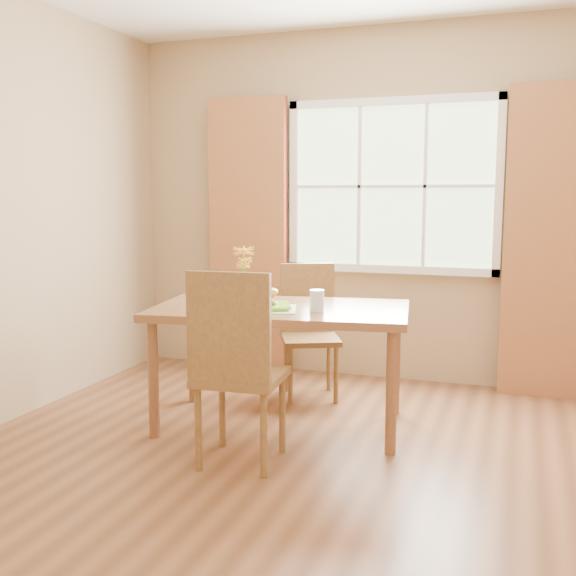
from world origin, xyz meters
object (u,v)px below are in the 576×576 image
(chair_far, at_px, (309,324))
(flower_vase, at_px, (244,268))
(croissant_sandwich, at_px, (266,297))
(water_glass, at_px, (317,301))
(chair_near, at_px, (235,361))
(dining_table, at_px, (281,319))

(chair_far, height_order, flower_vase, flower_vase)
(flower_vase, bearing_deg, croissant_sandwich, -45.31)
(croissant_sandwich, distance_m, water_glass, 0.31)
(chair_near, relative_size, water_glass, 8.23)
(dining_table, height_order, chair_far, chair_far)
(croissant_sandwich, xyz_separation_m, flower_vase, (-0.24, 0.25, 0.14))
(croissant_sandwich, bearing_deg, chair_near, -96.73)
(chair_near, xyz_separation_m, chair_far, (-0.04, 1.41, -0.06))
(water_glass, bearing_deg, dining_table, 160.58)
(flower_vase, bearing_deg, dining_table, -22.92)
(water_glass, xyz_separation_m, flower_vase, (-0.56, 0.22, 0.15))
(chair_far, xyz_separation_m, water_glass, (0.30, -0.79, 0.30))
(flower_vase, bearing_deg, chair_near, -70.06)
(water_glass, bearing_deg, croissant_sandwich, -174.58)
(dining_table, bearing_deg, flower_vase, 148.61)
(chair_far, height_order, croissant_sandwich, chair_far)
(chair_far, bearing_deg, chair_near, -113.13)
(dining_table, height_order, water_glass, water_glass)
(flower_vase, bearing_deg, water_glass, -21.30)
(water_glass, bearing_deg, flower_vase, 158.70)
(dining_table, relative_size, flower_vase, 4.69)
(chair_near, bearing_deg, dining_table, 86.17)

